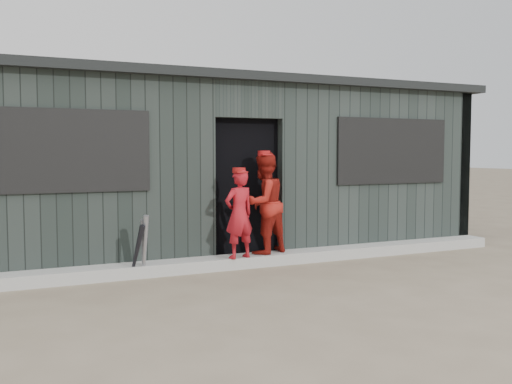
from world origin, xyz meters
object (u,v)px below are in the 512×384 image
bat_mid (143,248)px  player_red_left (239,214)px  dugout (212,167)px  player_grey_back (264,219)px  bat_left (145,247)px  player_red_right (264,203)px  bat_right (137,252)px

bat_mid → player_red_left: size_ratio=0.63×
dugout → player_grey_back: bearing=-68.2°
bat_left → player_grey_back: size_ratio=0.73×
player_red_left → player_red_right: size_ratio=0.84×
bat_right → dugout: 2.67m
bat_left → bat_right: size_ratio=1.15×
bat_right → player_grey_back: (2.08, 0.80, 0.20)m
player_red_left → dugout: (0.30, 1.83, 0.56)m
bat_mid → dugout: (1.55, 1.78, 0.92)m
bat_right → player_red_right: bearing=7.5°
bat_left → bat_mid: (0.01, 0.09, -0.03)m
player_red_left → player_grey_back: size_ratio=1.07×
bat_left → player_red_right: 1.78m
player_red_left → bat_mid: bearing=-14.2°
bat_left → player_red_right: bearing=8.0°
bat_right → player_red_left: 1.41m
player_red_right → player_grey_back: player_red_right is taller
bat_mid → player_red_right: (1.70, 0.14, 0.48)m
player_red_left → dugout: 1.94m
dugout → player_red_left: bearing=-99.3°
player_red_right → player_grey_back: size_ratio=1.27×
player_red_left → player_grey_back: player_red_left is taller
player_grey_back → bat_right: bearing=19.3°
bat_mid → bat_right: (-0.10, -0.09, -0.03)m
player_grey_back → bat_left: bearing=20.3°
bat_mid → bat_right: bearing=-138.0°
player_red_right → bat_left: bearing=-12.8°
player_grey_back → player_red_right: bearing=62.0°
bat_mid → bat_left: bearing=-93.1°
player_red_right → player_grey_back: bearing=-136.9°
player_red_right → dugout: bearing=-105.5°
bat_left → bat_mid: size_ratio=1.08×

